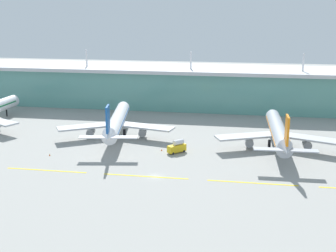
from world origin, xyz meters
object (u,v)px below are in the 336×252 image
(airliner_near_middle, at_px, (117,122))
(safety_cone_nose_front, at_px, (50,155))
(airliner_far_middle, at_px, (278,132))
(fuel_truck, at_px, (177,147))
(safety_cone_left_wingtip, at_px, (162,150))

(airliner_near_middle, distance_m, safety_cone_nose_front, 33.83)
(airliner_near_middle, height_order, safety_cone_nose_front, airliner_near_middle)
(safety_cone_nose_front, bearing_deg, airliner_near_middle, 57.62)
(airliner_far_middle, height_order, fuel_truck, airliner_far_middle)
(fuel_truck, bearing_deg, safety_cone_nose_front, -166.09)
(safety_cone_nose_front, bearing_deg, fuel_truck, 13.91)
(fuel_truck, distance_m, safety_cone_nose_front, 47.12)
(airliner_far_middle, relative_size, safety_cone_left_wingtip, 84.80)
(airliner_near_middle, bearing_deg, safety_cone_nose_front, -122.38)
(airliner_far_middle, distance_m, safety_cone_nose_front, 86.49)
(fuel_truck, height_order, safety_cone_nose_front, fuel_truck)
(airliner_far_middle, bearing_deg, safety_cone_left_wingtip, -166.44)
(airliner_near_middle, bearing_deg, safety_cone_left_wingtip, -35.67)
(safety_cone_left_wingtip, relative_size, safety_cone_nose_front, 1.00)
(safety_cone_left_wingtip, bearing_deg, fuel_truck, -10.78)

